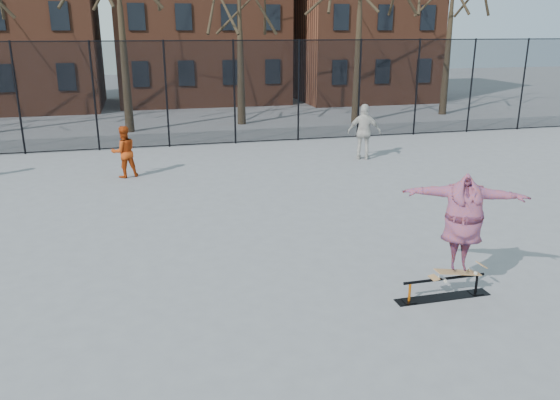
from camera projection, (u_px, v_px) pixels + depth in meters
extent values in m
plane|color=slate|center=(295.00, 291.00, 9.50)|extent=(100.00, 100.00, 0.00)
cube|color=black|center=(443.00, 297.00, 9.28)|extent=(1.70, 0.26, 0.01)
cylinder|color=#D15D0C|center=(410.00, 292.00, 9.08)|extent=(0.04, 0.04, 0.35)
cylinder|color=black|center=(476.00, 284.00, 9.38)|extent=(0.04, 0.04, 0.35)
cylinder|color=black|center=(444.00, 279.00, 9.18)|extent=(1.50, 0.05, 0.05)
imported|color=#493D99|center=(463.00, 224.00, 8.95)|extent=(2.08, 1.34, 1.65)
imported|color=#AF390F|center=(124.00, 152.00, 16.62)|extent=(0.91, 0.80, 1.58)
imported|color=beige|center=(364.00, 132.00, 18.88)|extent=(1.22, 0.88, 1.92)
cylinder|color=black|center=(18.00, 99.00, 19.37)|extent=(0.07, 0.07, 4.00)
cylinder|color=black|center=(94.00, 97.00, 19.98)|extent=(0.07, 0.07, 4.00)
cylinder|color=black|center=(166.00, 95.00, 20.59)|extent=(0.07, 0.07, 4.00)
cylinder|color=black|center=(234.00, 93.00, 21.20)|extent=(0.07, 0.07, 4.00)
cylinder|color=black|center=(299.00, 91.00, 21.81)|extent=(0.07, 0.07, 4.00)
cylinder|color=black|center=(359.00, 89.00, 22.43)|extent=(0.07, 0.07, 4.00)
cylinder|color=black|center=(417.00, 88.00, 23.04)|extent=(0.07, 0.07, 4.00)
cylinder|color=black|center=(471.00, 86.00, 23.65)|extent=(0.07, 0.07, 4.00)
cylinder|color=black|center=(523.00, 85.00, 24.26)|extent=(0.07, 0.07, 4.00)
cube|color=black|center=(204.00, 94.00, 20.92)|extent=(34.00, 0.01, 4.00)
cylinder|color=black|center=(201.00, 41.00, 20.33)|extent=(34.00, 0.04, 0.04)
cone|color=black|center=(124.00, 79.00, 23.36)|extent=(0.40, 0.40, 4.62)
cone|color=black|center=(244.00, 75.00, 25.85)|extent=(0.40, 0.40, 4.62)
cone|color=black|center=(363.00, 74.00, 25.94)|extent=(0.40, 0.40, 4.62)
cone|color=black|center=(452.00, 70.00, 28.44)|extent=(0.40, 0.40, 4.62)
cube|color=brown|center=(359.00, 10.00, 34.60)|extent=(8.00, 7.00, 11.00)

